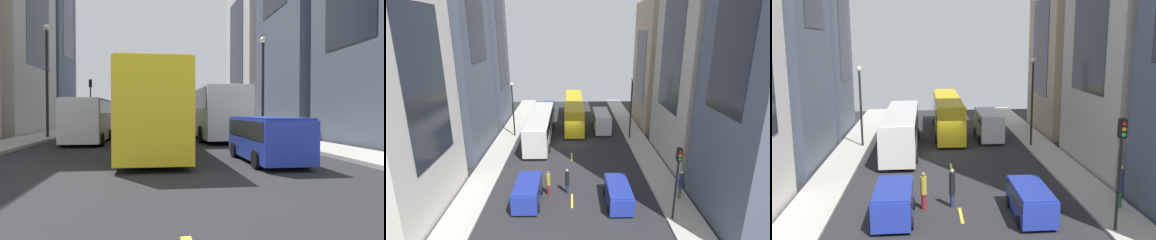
% 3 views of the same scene
% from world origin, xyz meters
% --- Properties ---
extents(ground_plane, '(42.75, 42.75, 0.00)m').
position_xyz_m(ground_plane, '(0.00, 0.00, 0.00)').
color(ground_plane, '#28282B').
extents(sidewalk_west, '(2.61, 44.00, 0.15)m').
position_xyz_m(sidewalk_west, '(-8.07, 0.00, 0.07)').
color(sidewalk_west, '#B2ADA3').
rests_on(sidewalk_west, ground).
extents(sidewalk_east, '(2.61, 44.00, 0.15)m').
position_xyz_m(sidewalk_east, '(8.07, 0.00, 0.07)').
color(sidewalk_east, '#B2ADA3').
rests_on(sidewalk_east, ground).
extents(lane_stripe_1, '(0.16, 2.00, 0.01)m').
position_xyz_m(lane_stripe_1, '(0.00, -12.60, 0.01)').
color(lane_stripe_1, yellow).
rests_on(lane_stripe_1, ground).
extents(lane_stripe_2, '(0.16, 2.00, 0.01)m').
position_xyz_m(lane_stripe_2, '(0.00, -4.20, 0.01)').
color(lane_stripe_2, yellow).
rests_on(lane_stripe_2, ground).
extents(lane_stripe_3, '(0.16, 2.00, 0.01)m').
position_xyz_m(lane_stripe_3, '(0.00, 4.20, 0.01)').
color(lane_stripe_3, yellow).
rests_on(lane_stripe_3, ground).
extents(lane_stripe_4, '(0.16, 2.00, 0.01)m').
position_xyz_m(lane_stripe_4, '(0.00, 12.60, 0.01)').
color(lane_stripe_4, yellow).
rests_on(lane_stripe_4, ground).
extents(lane_stripe_5, '(0.16, 2.00, 0.01)m').
position_xyz_m(lane_stripe_5, '(0.00, 21.00, 0.01)').
color(lane_stripe_5, yellow).
rests_on(lane_stripe_5, ground).
extents(building_west_2, '(8.06, 8.09, 23.29)m').
position_xyz_m(building_west_2, '(-13.57, 8.69, 11.64)').
color(building_west_2, '#4C5666').
rests_on(building_west_2, ground).
extents(building_east_1, '(6.40, 10.56, 24.35)m').
position_xyz_m(building_east_1, '(12.74, -4.77, 12.18)').
color(building_east_1, '#B7B2A8').
rests_on(building_east_1, ground).
extents(building_east_2, '(9.07, 9.37, 16.77)m').
position_xyz_m(building_east_2, '(14.07, 7.31, 8.38)').
color(building_east_2, tan).
rests_on(building_east_2, ground).
extents(city_bus_white, '(2.80, 12.55, 3.35)m').
position_xyz_m(city_bus_white, '(-3.82, 1.07, 2.01)').
color(city_bus_white, silver).
rests_on(city_bus_white, ground).
extents(streetcar_yellow, '(2.70, 14.26, 3.59)m').
position_xyz_m(streetcar_yellow, '(0.38, 7.81, 2.13)').
color(streetcar_yellow, yellow).
rests_on(streetcar_yellow, ground).
extents(delivery_van_white, '(2.25, 5.81, 2.58)m').
position_xyz_m(delivery_van_white, '(4.05, 4.55, 1.51)').
color(delivery_van_white, white).
rests_on(delivery_van_white, ground).
extents(car_blue_0, '(1.95, 4.14, 1.60)m').
position_xyz_m(car_blue_0, '(3.59, -13.00, 0.94)').
color(car_blue_0, '#2338AD').
rests_on(car_blue_0, ground).
extents(car_blue_1, '(2.06, 4.03, 1.74)m').
position_xyz_m(car_blue_1, '(-3.47, -12.72, 1.02)').
color(car_blue_1, '#2338AD').
rests_on(car_blue_1, ground).
extents(car_blue_2, '(1.89, 4.59, 1.65)m').
position_xyz_m(car_blue_2, '(-3.74, 12.98, 0.97)').
color(car_blue_2, '#2338AD').
rests_on(car_blue_2, ground).
extents(pedestrian_walking_far, '(0.35, 0.35, 2.09)m').
position_xyz_m(pedestrian_walking_far, '(-1.95, -11.57, 1.11)').
color(pedestrian_walking_far, maroon).
rests_on(pedestrian_walking_far, ground).
extents(pedestrian_crossing_mid, '(0.34, 0.34, 2.19)m').
position_xyz_m(pedestrian_crossing_mid, '(-0.39, -11.42, 1.16)').
color(pedestrian_crossing_mid, navy).
rests_on(pedestrian_crossing_mid, ground).
extents(pedestrian_crossing_near, '(0.35, 0.35, 2.33)m').
position_xyz_m(pedestrian_crossing_near, '(8.60, -12.61, 1.39)').
color(pedestrian_crossing_near, '#336B38').
rests_on(pedestrian_crossing_near, ground).
extents(traffic_light_near_corner, '(0.32, 0.44, 5.41)m').
position_xyz_m(traffic_light_near_corner, '(7.16, -15.27, 3.94)').
color(traffic_light_near_corner, black).
rests_on(traffic_light_near_corner, ground).
extents(streetlamp_near, '(0.44, 0.44, 6.83)m').
position_xyz_m(streetlamp_near, '(-7.26, 2.35, 4.35)').
color(streetlamp_near, black).
rests_on(streetlamp_near, ground).
extents(streetlamp_far, '(0.44, 0.44, 7.53)m').
position_xyz_m(streetlamp_far, '(7.26, 1.19, 4.72)').
color(streetlamp_far, black).
rests_on(streetlamp_far, ground).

